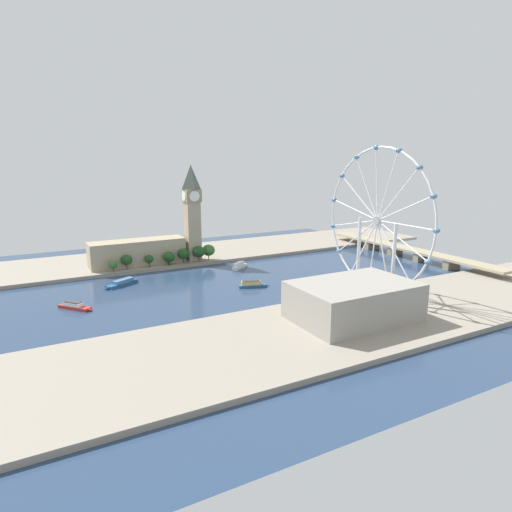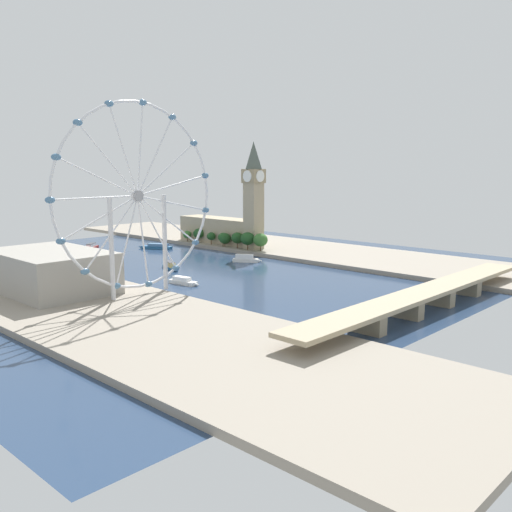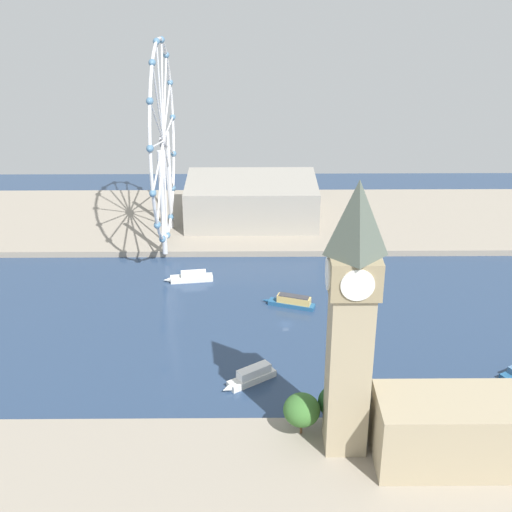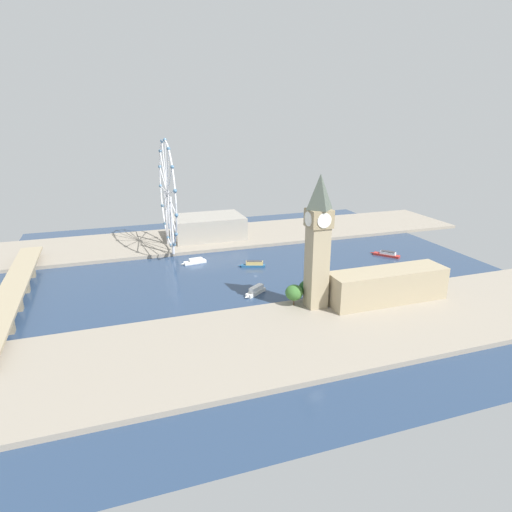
% 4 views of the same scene
% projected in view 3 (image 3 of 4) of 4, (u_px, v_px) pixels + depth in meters
% --- Properties ---
extents(ground_plane, '(391.53, 391.53, 0.00)m').
position_uv_depth(ground_plane, '(286.00, 324.00, 296.75)').
color(ground_plane, navy).
extents(riverbank_right, '(90.00, 520.00, 3.00)m').
position_uv_depth(riverbank_right, '(277.00, 220.00, 396.74)').
color(riverbank_right, gray).
rests_on(riverbank_right, ground_plane).
extents(clock_tower, '(15.08, 15.08, 85.97)m').
position_uv_depth(clock_tower, '(351.00, 318.00, 205.17)').
color(clock_tower, tan).
rests_on(clock_tower, riverbank_left).
extents(tree_row_embankment, '(14.86, 95.71, 14.43)m').
position_uv_depth(tree_row_embankment, '(401.00, 408.00, 227.24)').
color(tree_row_embankment, '#513823').
rests_on(tree_row_embankment, riverbank_left).
extents(ferris_wheel, '(98.08, 3.20, 100.05)m').
position_uv_depth(ferris_wheel, '(163.00, 143.00, 346.83)').
color(ferris_wheel, silver).
rests_on(ferris_wheel, riverbank_right).
extents(riverside_hall, '(47.15, 69.71, 21.74)m').
position_uv_depth(riverside_hall, '(251.00, 200.00, 389.60)').
color(riverside_hall, gray).
rests_on(riverside_hall, riverbank_right).
extents(tour_boat_0, '(10.64, 23.16, 5.30)m').
position_uv_depth(tour_boat_0, '(292.00, 302.00, 309.48)').
color(tour_boat_0, '#235684').
rests_on(tour_boat_0, ground_plane).
extents(tour_boat_1, '(15.41, 19.91, 5.76)m').
position_uv_depth(tour_boat_1, '(251.00, 376.00, 258.29)').
color(tour_boat_1, white).
rests_on(tour_boat_1, ground_plane).
extents(tour_boat_4, '(7.79, 22.87, 4.48)m').
position_uv_depth(tour_boat_4, '(191.00, 277.00, 332.01)').
color(tour_boat_4, white).
rests_on(tour_boat_4, ground_plane).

